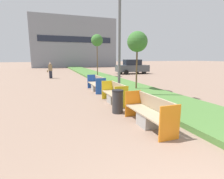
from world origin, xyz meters
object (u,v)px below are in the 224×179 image
at_px(bench_yellow_frame, 114,95).
at_px(sapling_tree_far, 97,41).
at_px(street_lamp_post, 120,12).
at_px(pedestrian_walking, 50,70).
at_px(bench_orange_frame, 149,115).
at_px(litter_bin, 118,101).
at_px(bench_blue_frame, 97,85).
at_px(sapling_tree_near, 137,42).
at_px(parked_car_distant, 132,67).

height_order(bench_yellow_frame, sapling_tree_far, sapling_tree_far).
height_order(street_lamp_post, pedestrian_walking, street_lamp_post).
bearing_deg(bench_orange_frame, litter_bin, 105.25).
bearing_deg(bench_blue_frame, litter_bin, -95.19).
distance_m(bench_blue_frame, pedestrian_walking, 8.68).
bearing_deg(sapling_tree_near, sapling_tree_far, 90.00).
xyz_separation_m(litter_bin, street_lamp_post, (1.04, 2.40, 3.86)).
height_order(bench_orange_frame, parked_car_distant, parked_car_distant).
relative_size(litter_bin, sapling_tree_near, 0.24).
relative_size(bench_blue_frame, parked_car_distant, 0.52).
bearing_deg(bench_blue_frame, pedestrian_walking, 107.98).
bearing_deg(litter_bin, sapling_tree_near, 53.43).
bearing_deg(litter_bin, sapling_tree_far, 78.02).
xyz_separation_m(bench_orange_frame, street_lamp_post, (0.61, 3.97, 3.95)).
xyz_separation_m(sapling_tree_far, parked_car_distant, (5.16, 1.66, -3.02)).
distance_m(sapling_tree_near, pedestrian_walking, 10.75).
relative_size(sapling_tree_near, parked_car_distant, 0.84).
bearing_deg(bench_yellow_frame, bench_blue_frame, 89.91).
distance_m(bench_yellow_frame, sapling_tree_far, 12.34).
xyz_separation_m(pedestrian_walking, parked_car_distant, (10.18, 1.72, 0.10)).
xyz_separation_m(bench_yellow_frame, bench_blue_frame, (0.00, 3.27, 0.01)).
xyz_separation_m(bench_yellow_frame, pedestrian_walking, (-2.67, 11.52, 0.45)).
distance_m(bench_yellow_frame, sapling_tree_near, 4.22).
distance_m(bench_orange_frame, bench_yellow_frame, 3.03).
bearing_deg(litter_bin, parked_car_distant, 61.65).
distance_m(sapling_tree_near, sapling_tree_far, 9.36).
distance_m(bench_blue_frame, parked_car_distant, 12.48).
bearing_deg(sapling_tree_near, bench_orange_frame, -113.82).
bearing_deg(sapling_tree_near, pedestrian_walking, 118.46).
xyz_separation_m(bench_blue_frame, street_lamp_post, (0.61, -2.33, 3.94)).
distance_m(bench_blue_frame, litter_bin, 4.75).
height_order(bench_yellow_frame, street_lamp_post, street_lamp_post).
distance_m(bench_blue_frame, sapling_tree_far, 9.34).
bearing_deg(sapling_tree_far, sapling_tree_near, -90.00).
bearing_deg(sapling_tree_near, bench_yellow_frame, -135.92).
bearing_deg(bench_blue_frame, bench_orange_frame, -90.02).
distance_m(street_lamp_post, sapling_tree_near, 2.52).
relative_size(bench_blue_frame, pedestrian_walking, 1.42).
xyz_separation_m(bench_blue_frame, parked_car_distant, (7.50, 9.97, 0.54)).
bearing_deg(sapling_tree_near, street_lamp_post, -142.38).
height_order(bench_orange_frame, pedestrian_walking, pedestrian_walking).
bearing_deg(bench_orange_frame, bench_yellow_frame, 90.05).
height_order(litter_bin, pedestrian_walking, pedestrian_walking).
bearing_deg(sapling_tree_near, litter_bin, -126.57).
height_order(bench_orange_frame, bench_yellow_frame, same).
xyz_separation_m(bench_orange_frame, bench_blue_frame, (0.00, 6.30, 0.01)).
height_order(bench_blue_frame, pedestrian_walking, pedestrian_walking).
distance_m(bench_orange_frame, litter_bin, 1.63).
xyz_separation_m(litter_bin, sapling_tree_far, (2.77, 13.04, 3.48)).
distance_m(litter_bin, street_lamp_post, 4.67).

